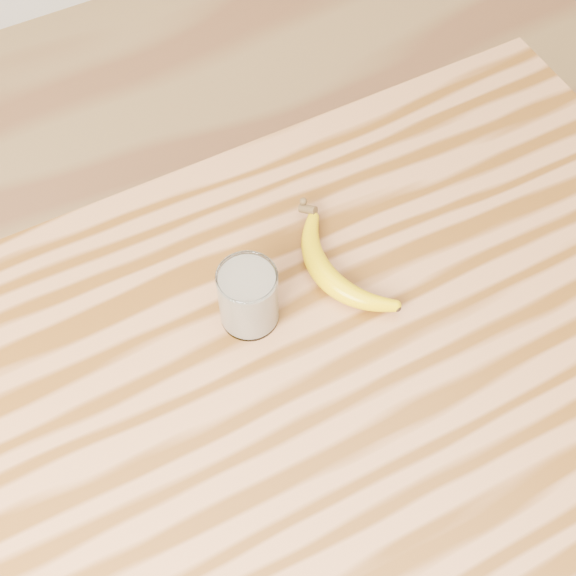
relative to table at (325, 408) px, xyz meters
name	(u,v)px	position (x,y,z in m)	size (l,w,h in m)	color
room	(352,127)	(0.00, 0.00, 0.58)	(4.04, 4.04, 2.70)	olive
table	(325,408)	(0.00, 0.00, 0.00)	(1.20, 0.80, 0.90)	#996339
smoothie_glass	(248,297)	(-0.06, 0.12, 0.18)	(0.08, 0.08, 0.10)	white
banana	(326,277)	(0.06, 0.12, 0.15)	(0.10, 0.27, 0.03)	#CDA700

